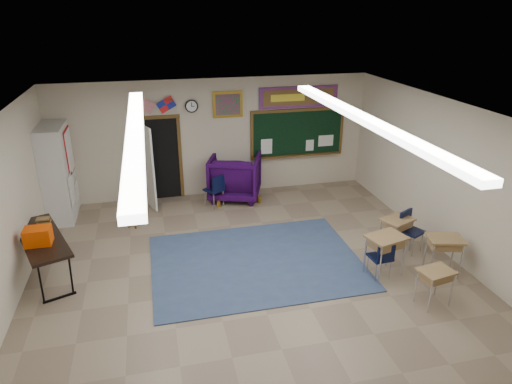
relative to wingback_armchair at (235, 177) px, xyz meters
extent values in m
plane|color=#82715A|center=(-0.43, -4.07, -0.57)|extent=(9.00, 9.00, 0.00)
cube|color=#BFB09B|center=(-0.43, 0.43, 0.93)|extent=(8.00, 0.04, 3.00)
cube|color=#BFB09B|center=(3.57, -4.07, 0.93)|extent=(0.04, 9.00, 3.00)
cube|color=silver|center=(-0.43, -4.07, 2.43)|extent=(8.00, 9.00, 0.04)
cube|color=#354866|center=(-0.23, -3.27, -0.56)|extent=(4.00, 3.00, 0.02)
cube|color=black|center=(-1.83, 0.42, 0.48)|extent=(0.95, 0.04, 2.10)
cube|color=silver|center=(-2.17, -0.02, 0.46)|extent=(0.35, 0.86, 2.05)
cube|color=brown|center=(1.77, 0.40, 0.93)|extent=(2.55, 0.05, 1.30)
cube|color=black|center=(1.77, 0.39, 0.93)|extent=(2.40, 0.03, 1.15)
cube|color=brown|center=(1.77, 0.34, 0.33)|extent=(2.40, 0.12, 0.04)
cube|color=red|center=(1.77, 0.40, 1.88)|extent=(2.10, 0.04, 0.55)
cube|color=brown|center=(1.77, 0.39, 1.88)|extent=(1.90, 0.03, 0.40)
cube|color=#A37C1F|center=(-0.08, 0.40, 1.78)|extent=(0.75, 0.05, 0.65)
cube|color=#A51466|center=(-0.08, 0.39, 1.78)|extent=(0.62, 0.03, 0.52)
cylinder|color=black|center=(-0.98, 0.40, 1.78)|extent=(0.32, 0.05, 0.32)
cylinder|color=white|center=(-0.98, 0.39, 1.78)|extent=(0.26, 0.02, 0.26)
cube|color=silver|center=(-4.15, -0.22, 0.53)|extent=(0.55, 1.25, 2.20)
imported|color=#220534|center=(0.00, 0.00, 0.00)|extent=(1.58, 1.60, 1.15)
cube|color=olive|center=(1.96, -4.23, 0.20)|extent=(0.77, 0.65, 0.04)
cube|color=olive|center=(1.96, -4.23, 0.09)|extent=(0.67, 0.55, 0.13)
cube|color=olive|center=(2.62, -3.48, 0.13)|extent=(0.73, 0.65, 0.04)
cube|color=olive|center=(2.62, -3.48, 0.03)|extent=(0.63, 0.55, 0.12)
cube|color=olive|center=(2.33, -5.25, 0.06)|extent=(0.61, 0.50, 0.04)
cube|color=olive|center=(2.33, -5.25, -0.03)|extent=(0.53, 0.42, 0.11)
cube|color=olive|center=(3.03, -4.44, 0.15)|extent=(0.72, 0.61, 0.04)
cube|color=olive|center=(3.03, -4.44, 0.05)|extent=(0.62, 0.52, 0.12)
cube|color=black|center=(-4.08, -2.84, 0.21)|extent=(1.31, 2.06, 0.05)
cube|color=#F24F04|center=(-4.05, -3.11, 0.39)|extent=(0.43, 0.33, 0.30)
cylinder|color=#4C3317|center=(-2.55, -1.12, 0.00)|extent=(0.34, 0.34, 0.04)
torus|color=#4C3317|center=(-2.55, -1.12, -0.37)|extent=(0.28, 0.28, 0.02)
camera|label=1|loc=(-2.01, -10.75, 4.09)|focal=32.00mm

